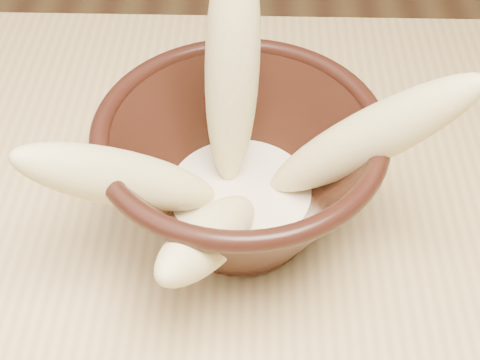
# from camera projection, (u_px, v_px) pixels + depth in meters

# --- Properties ---
(table) EXTENTS (1.20, 0.80, 0.75)m
(table) POSITION_uv_depth(u_px,v_px,m) (423.00, 348.00, 0.60)
(table) COLOR tan
(table) RESTS_ON ground
(bowl) EXTENTS (0.23, 0.23, 0.12)m
(bowl) POSITION_uv_depth(u_px,v_px,m) (240.00, 171.00, 0.54)
(bowl) COLOR black
(bowl) RESTS_ON table
(milk_puddle) EXTENTS (0.13, 0.13, 0.02)m
(milk_puddle) POSITION_uv_depth(u_px,v_px,m) (240.00, 196.00, 0.56)
(milk_puddle) COLOR beige
(milk_puddle) RESTS_ON bowl
(banana_upright) EXTENTS (0.06, 0.09, 0.21)m
(banana_upright) POSITION_uv_depth(u_px,v_px,m) (232.00, 68.00, 0.51)
(banana_upright) COLOR #D5C87E
(banana_upright) RESTS_ON bowl
(banana_left) EXTENTS (0.17, 0.12, 0.15)m
(banana_left) POSITION_uv_depth(u_px,v_px,m) (124.00, 179.00, 0.49)
(banana_left) COLOR #D5C87E
(banana_left) RESTS_ON bowl
(banana_right) EXTENTS (0.17, 0.08, 0.17)m
(banana_right) POSITION_uv_depth(u_px,v_px,m) (366.00, 139.00, 0.49)
(banana_right) COLOR #D5C87E
(banana_right) RESTS_ON bowl
(banana_front) EXTENTS (0.10, 0.15, 0.10)m
(banana_front) POSITION_uv_depth(u_px,v_px,m) (209.00, 237.00, 0.48)
(banana_front) COLOR #D5C87E
(banana_front) RESTS_ON bowl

